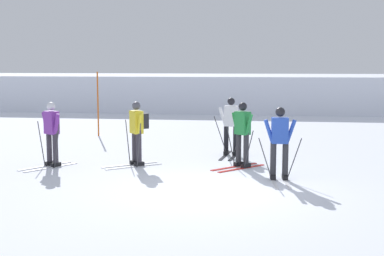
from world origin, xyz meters
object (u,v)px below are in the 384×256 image
object	(u,v)px
skier_yellow	(137,130)
skier_green	(242,133)
skier_purple	(51,132)
trail_marker_pole	(98,104)
skier_white	(231,123)
skier_blue	(280,139)

from	to	relation	value
skier_yellow	skier_green	bearing A→B (deg)	2.41
skier_purple	skier_green	xyz separation A→B (m)	(4.98, 0.55, -0.00)
skier_yellow	trail_marker_pole	bearing A→B (deg)	117.34
trail_marker_pole	skier_yellow	bearing A→B (deg)	-62.66
skier_purple	skier_white	world-z (taller)	same
skier_yellow	skier_green	size ratio (longest dim) A/B	1.00
skier_yellow	skier_white	bearing A→B (deg)	39.05
skier_purple	skier_white	xyz separation A→B (m)	(4.58, 2.36, 0.04)
skier_yellow	skier_green	world-z (taller)	same
skier_blue	skier_white	bearing A→B (deg)	112.32
skier_white	trail_marker_pole	xyz separation A→B (m)	(-5.17, 3.48, 0.24)
skier_purple	skier_white	size ratio (longest dim) A/B	1.00
skier_purple	skier_blue	distance (m)	5.95
skier_green	trail_marker_pole	size ratio (longest dim) A/B	0.71
skier_green	trail_marker_pole	xyz separation A→B (m)	(-5.57, 5.29, 0.28)
skier_purple	skier_yellow	size ratio (longest dim) A/B	1.00
skier_white	skier_yellow	bearing A→B (deg)	-140.95
skier_green	trail_marker_pole	distance (m)	7.69
skier_purple	skier_green	size ratio (longest dim) A/B	1.00
skier_purple	skier_yellow	world-z (taller)	same
skier_blue	trail_marker_pole	world-z (taller)	trail_marker_pole
skier_blue	skier_green	bearing A→B (deg)	123.58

